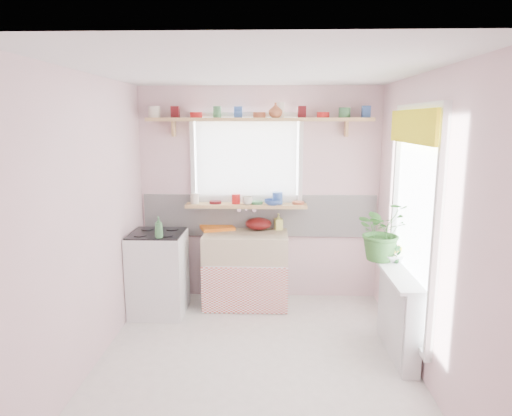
{
  "coord_description": "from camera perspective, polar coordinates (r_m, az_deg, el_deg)",
  "views": [
    {
      "loc": [
        0.13,
        -3.71,
        2.11
      ],
      "look_at": [
        -0.01,
        0.55,
        1.29
      ],
      "focal_mm": 32.0,
      "sensor_mm": 36.0,
      "label": 1
    }
  ],
  "objects": [
    {
      "name": "colander",
      "position": [
        5.35,
        0.3,
        -1.97
      ],
      "size": [
        0.35,
        0.35,
        0.14
      ],
      "primitive_type": "ellipsoid",
      "rotation": [
        0.0,
        0.0,
        -0.15
      ],
      "color": "#510E0E",
      "rests_on": "sink_unit"
    },
    {
      "name": "shelf_crockery",
      "position": [
        5.18,
        0.42,
        11.84
      ],
      "size": [
        2.47,
        0.11,
        0.12
      ],
      "color": "silver",
      "rests_on": "pine_shelf"
    },
    {
      "name": "dish_tray",
      "position": [
        5.39,
        -4.85,
        -2.46
      ],
      "size": [
        0.44,
        0.39,
        0.04
      ],
      "primitive_type": "cube",
      "rotation": [
        0.0,
        0.0,
        0.34
      ],
      "color": "orange",
      "rests_on": "sink_unit"
    },
    {
      "name": "sill_crockery",
      "position": [
        5.28,
        -1.76,
        1.11
      ],
      "size": [
        1.35,
        0.11,
        0.12
      ],
      "color": "silver",
      "rests_on": "windowsill"
    },
    {
      "name": "sink_unit",
      "position": [
        5.28,
        -1.29,
        -7.62
      ],
      "size": [
        0.95,
        0.65,
        1.11
      ],
      "color": "white",
      "rests_on": "ground"
    },
    {
      "name": "sill_cup",
      "position": [
        5.22,
        -1.1,
        0.93
      ],
      "size": [
        0.13,
        0.13,
        0.1
      ],
      "primitive_type": "imported",
      "rotation": [
        0.0,
        0.0,
        0.07
      ],
      "color": "beige",
      "rests_on": "windowsill"
    },
    {
      "name": "herb_pot",
      "position": [
        4.54,
        17.18,
        -5.46
      ],
      "size": [
        0.12,
        0.1,
        0.19
      ],
      "primitive_type": "imported",
      "rotation": [
        0.0,
        0.0,
        0.41
      ],
      "color": "#245A27",
      "rests_on": "radiator_ledge"
    },
    {
      "name": "windowsill",
      "position": [
        5.29,
        -1.22,
        0.32
      ],
      "size": [
        1.4,
        0.22,
        0.04
      ],
      "primitive_type": "cube",
      "color": "tan",
      "rests_on": "room"
    },
    {
      "name": "radiator_ledge",
      "position": [
        4.42,
        17.42,
        -12.4
      ],
      "size": [
        0.22,
        0.95,
        0.78
      ],
      "color": "white",
      "rests_on": "ground"
    },
    {
      "name": "soap_bottle_sink",
      "position": [
        5.34,
        2.83,
        -1.71
      ],
      "size": [
        0.1,
        0.11,
        0.19
      ],
      "primitive_type": "imported",
      "rotation": [
        0.0,
        0.0,
        0.24
      ],
      "color": "#D0D25D",
      "rests_on": "sink_unit"
    },
    {
      "name": "pine_shelf",
      "position": [
        5.18,
        0.42,
        11.01
      ],
      "size": [
        2.52,
        0.24,
        0.04
      ],
      "primitive_type": "cube",
      "color": "tan",
      "rests_on": "room"
    },
    {
      "name": "sill_bowl",
      "position": [
        5.21,
        2.1,
        0.73
      ],
      "size": [
        0.21,
        0.21,
        0.06
      ],
      "primitive_type": "imported",
      "rotation": [
        0.0,
        0.0,
        -0.05
      ],
      "color": "#3356A8",
      "rests_on": "windowsill"
    },
    {
      "name": "jade_plant",
      "position": [
        4.56,
        15.51,
        -2.71
      ],
      "size": [
        0.66,
        0.62,
        0.59
      ],
      "primitive_type": "imported",
      "rotation": [
        0.0,
        0.0,
        0.37
      ],
      "color": "#346C2B",
      "rests_on": "radiator_ledge"
    },
    {
      "name": "fruit_bowl",
      "position": [
        4.66,
        16.79,
        -5.74
      ],
      "size": [
        0.39,
        0.39,
        0.08
      ],
      "primitive_type": "imported",
      "rotation": [
        0.0,
        0.0,
        0.3
      ],
      "color": "white",
      "rests_on": "radiator_ledge"
    },
    {
      "name": "room",
      "position": [
        4.66,
        8.37,
        1.64
      ],
      "size": [
        3.2,
        3.2,
        3.2
      ],
      "color": "white",
      "rests_on": "ground"
    },
    {
      "name": "cooker_bottle",
      "position": [
        4.81,
        -12.06,
        -2.38
      ],
      "size": [
        0.11,
        0.11,
        0.22
      ],
      "primitive_type": "imported",
      "rotation": [
        0.0,
        0.0,
        0.37
      ],
      "color": "#42854B",
      "rests_on": "cooker"
    },
    {
      "name": "shelf_vase",
      "position": [
        5.14,
        2.45,
        12.12
      ],
      "size": [
        0.2,
        0.2,
        0.16
      ],
      "primitive_type": "imported",
      "rotation": [
        0.0,
        0.0,
        -0.4
      ],
      "color": "#A65833",
      "rests_on": "pine_shelf"
    },
    {
      "name": "fruit",
      "position": [
        4.65,
        16.88,
        -5.0
      ],
      "size": [
        0.2,
        0.14,
        0.1
      ],
      "color": "orange",
      "rests_on": "fruit_bowl"
    },
    {
      "name": "cooker",
      "position": [
        5.19,
        -12.09,
        -7.91
      ],
      "size": [
        0.58,
        0.58,
        0.93
      ],
      "color": "white",
      "rests_on": "ground"
    }
  ]
}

